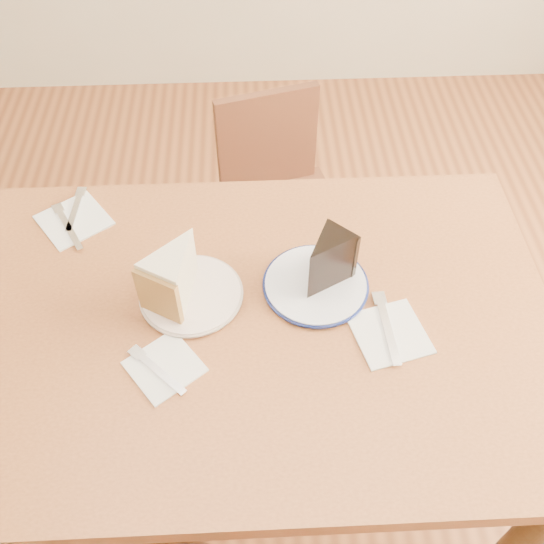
{
  "coord_description": "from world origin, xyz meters",
  "views": [
    {
      "loc": [
        0.01,
        -0.69,
        1.71
      ],
      "look_at": [
        0.04,
        0.07,
        0.8
      ],
      "focal_mm": 40.0,
      "sensor_mm": 36.0,
      "label": 1
    }
  ],
  "objects": [
    {
      "name": "knife_spare",
      "position": [
        -0.4,
        0.26,
        0.76
      ],
      "size": [
        0.09,
        0.15,
        0.0
      ],
      "primitive_type": "cube",
      "rotation": [
        0.0,
        0.0,
        0.5
      ],
      "color": "silver",
      "rests_on": "napkin_spare"
    },
    {
      "name": "plate_cream",
      "position": [
        -0.12,
        0.06,
        0.76
      ],
      "size": [
        0.2,
        0.2,
        0.01
      ],
      "primitive_type": "cylinder",
      "color": "white",
      "rests_on": "table"
    },
    {
      "name": "chocolate_cake",
      "position": [
        0.15,
        0.07,
        0.82
      ],
      "size": [
        0.12,
        0.12,
        0.11
      ],
      "primitive_type": null,
      "rotation": [
        0.0,
        0.0,
        2.4
      ],
      "color": "black",
      "rests_on": "plate_navy"
    },
    {
      "name": "chair_far",
      "position": [
        0.09,
        0.67,
        0.41
      ],
      "size": [
        0.45,
        0.45,
        0.74
      ],
      "rotation": [
        0.0,
        0.0,
        3.41
      ],
      "color": "#371A10",
      "rests_on": "ground"
    },
    {
      "name": "knife_navy",
      "position": [
        0.26,
        -0.04,
        0.76
      ],
      "size": [
        0.03,
        0.17,
        0.0
      ],
      "primitive_type": "cube",
      "rotation": [
        0.0,
        0.0,
        0.06
      ],
      "color": "silver",
      "rests_on": "napkin_navy"
    },
    {
      "name": "napkin_cream",
      "position": [
        -0.16,
        -0.1,
        0.75
      ],
      "size": [
        0.16,
        0.16,
        0.0
      ],
      "primitive_type": "cube",
      "rotation": [
        0.0,
        0.0,
        0.65
      ],
      "color": "white",
      "rests_on": "table"
    },
    {
      "name": "plate_navy",
      "position": [
        0.13,
        0.07,
        0.76
      ],
      "size": [
        0.21,
        0.21,
        0.01
      ],
      "primitive_type": "cylinder",
      "color": "white",
      "rests_on": "table"
    },
    {
      "name": "napkin_spare",
      "position": [
        -0.39,
        0.28,
        0.75
      ],
      "size": [
        0.19,
        0.19,
        0.0
      ],
      "primitive_type": "cube",
      "rotation": [
        0.0,
        0.0,
        0.63
      ],
      "color": "white",
      "rests_on": "table"
    },
    {
      "name": "ground",
      "position": [
        0.0,
        0.0,
        0.0
      ],
      "size": [
        4.0,
        4.0,
        0.0
      ],
      "primitive_type": "plane",
      "color": "#542B16",
      "rests_on": "ground"
    },
    {
      "name": "fork_spare",
      "position": [
        -0.39,
        0.32,
        0.76
      ],
      "size": [
        0.02,
        0.14,
        0.0
      ],
      "primitive_type": "cube",
      "rotation": [
        0.0,
        0.0,
        -0.06
      ],
      "color": "silver",
      "rests_on": "napkin_spare"
    },
    {
      "name": "napkin_navy",
      "position": [
        0.26,
        -0.05,
        0.75
      ],
      "size": [
        0.16,
        0.16,
        0.0
      ],
      "primitive_type": "cube",
      "rotation": [
        0.0,
        0.0,
        0.26
      ],
      "color": "white",
      "rests_on": "table"
    },
    {
      "name": "table",
      "position": [
        0.0,
        0.0,
        0.65
      ],
      "size": [
        1.2,
        0.8,
        0.75
      ],
      "color": "#5D3119",
      "rests_on": "ground"
    },
    {
      "name": "fork_cream",
      "position": [
        -0.17,
        -0.11,
        0.76
      ],
      "size": [
        0.11,
        0.11,
        0.0
      ],
      "primitive_type": "cube",
      "rotation": [
        0.0,
        0.0,
        0.8
      ],
      "color": "white",
      "rests_on": "napkin_cream"
    },
    {
      "name": "carrot_cake",
      "position": [
        -0.14,
        0.07,
        0.81
      ],
      "size": [
        0.14,
        0.16,
        0.11
      ],
      "primitive_type": null,
      "rotation": [
        0.0,
        0.0,
        -0.52
      ],
      "color": "beige",
      "rests_on": "plate_cream"
    }
  ]
}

